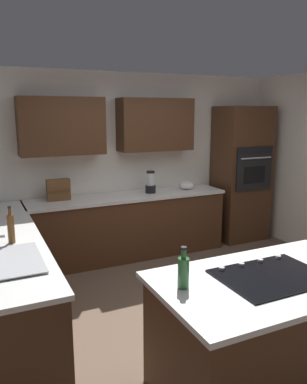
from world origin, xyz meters
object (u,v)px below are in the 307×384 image
(wall_oven, at_px, (241,174))
(oil_bottle, at_px, (183,271))
(cooktop, at_px, (271,276))
(mixing_bowl, at_px, (187,185))
(blender, at_px, (151,184))
(sink_unit, at_px, (10,260))
(spice_rack, at_px, (58,190))
(dish_soap_bottle, at_px, (11,228))

(wall_oven, xyz_separation_m, oil_bottle, (2.67, 2.84, -0.05))
(wall_oven, distance_m, cooktop, 3.58)
(mixing_bowl, xyz_separation_m, oil_bottle, (1.67, 2.85, 0.05))
(cooktop, xyz_separation_m, blender, (-0.41, -2.97, 0.13))
(cooktop, distance_m, blender, 3.00)
(cooktop, distance_m, mixing_bowl, 3.13)
(sink_unit, relative_size, blender, 2.21)
(wall_oven, bearing_deg, sink_unit, 27.18)
(sink_unit, xyz_separation_m, cooktop, (-1.67, 1.06, -0.01))
(sink_unit, distance_m, spice_rack, 2.12)
(blender, distance_m, mixing_bowl, 0.60)
(blender, xyz_separation_m, mixing_bowl, (-0.60, 0.00, -0.07))
(spice_rack, relative_size, oil_bottle, 1.05)
(wall_oven, xyz_separation_m, sink_unit, (3.68, 1.89, -0.15))
(blender, relative_size, dish_soap_bottle, 0.93)
(wall_oven, distance_m, dish_soap_bottle, 3.88)
(cooktop, xyz_separation_m, dish_soap_bottle, (1.61, -1.54, 0.13))
(spice_rack, bearing_deg, dish_soap_bottle, 64.25)
(spice_rack, xyz_separation_m, oil_bottle, (-0.23, 2.92, -0.03))
(mixing_bowl, bearing_deg, blender, 0.00)
(sink_unit, bearing_deg, wall_oven, -152.82)
(sink_unit, xyz_separation_m, spice_rack, (-0.78, -1.97, 0.12))
(mixing_bowl, bearing_deg, oil_bottle, 59.68)
(cooktop, distance_m, spice_rack, 3.17)
(cooktop, height_order, spice_rack, spice_rack)
(wall_oven, xyz_separation_m, blender, (1.60, -0.01, -0.03))
(blender, distance_m, dish_soap_bottle, 2.47)
(blender, relative_size, oil_bottle, 1.10)
(cooktop, height_order, oil_bottle, oil_bottle)
(blender, bearing_deg, oil_bottle, 69.48)
(wall_oven, relative_size, cooktop, 2.80)
(sink_unit, height_order, cooktop, sink_unit)
(dish_soap_bottle, bearing_deg, spice_rack, -115.75)
(blender, height_order, spice_rack, blender)
(oil_bottle, bearing_deg, cooktop, 169.90)
(blender, bearing_deg, spice_rack, -3.17)
(wall_oven, bearing_deg, dish_soap_bottle, 21.26)
(oil_bottle, bearing_deg, blender, -110.52)
(mixing_bowl, distance_m, spice_rack, 1.90)
(spice_rack, bearing_deg, wall_oven, 178.34)
(mixing_bowl, bearing_deg, dish_soap_bottle, 28.47)
(sink_unit, relative_size, mixing_bowl, 3.04)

